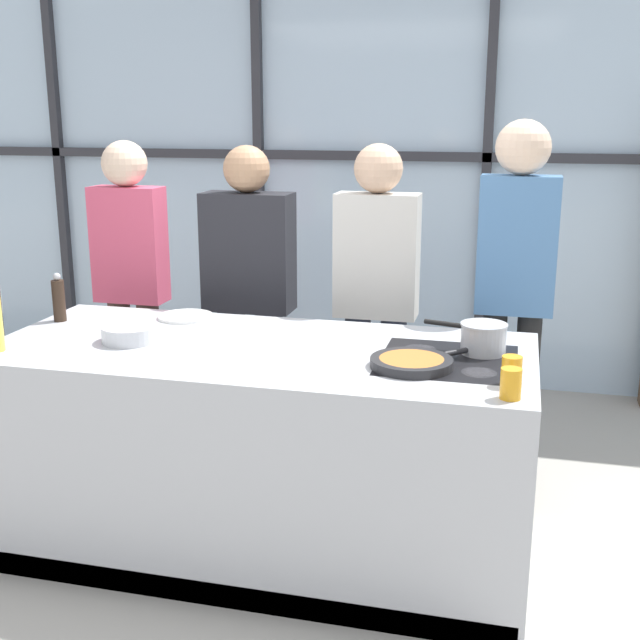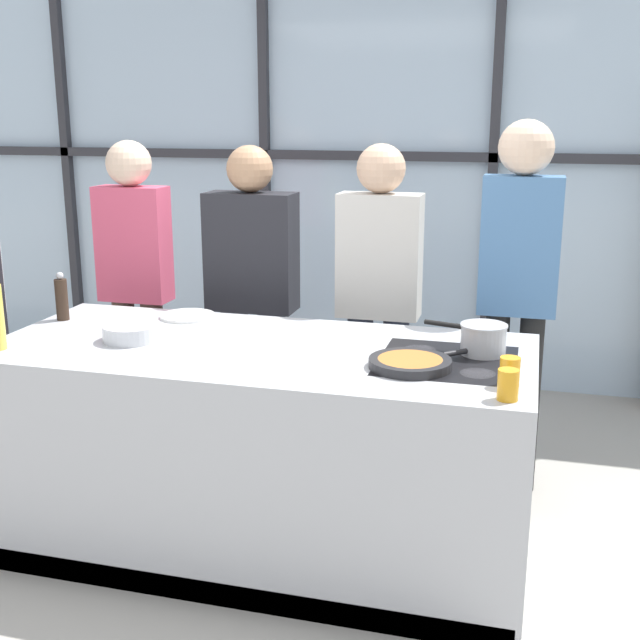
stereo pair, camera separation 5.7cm
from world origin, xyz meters
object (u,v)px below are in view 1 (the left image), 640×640
Objects in this scene: spectator_far_left at (131,274)px; frying_pan at (413,362)px; mixing_bowl at (130,333)px; juice_glass_near at (511,384)px; juice_glass_far at (512,371)px; saucepan at (483,337)px; spectator_center_right at (376,290)px; white_plate at (186,316)px; spectator_far_right at (515,276)px; spectator_center_left at (249,289)px; pepper_grinder at (59,299)px.

spectator_far_left reaches higher than frying_pan.
spectator_far_left is at bearing 116.47° from mixing_bowl.
juice_glass_near is 1.00× the size of juice_glass_far.
juice_glass_near is (0.12, -0.51, -0.01)m from saucepan.
spectator_center_right is 16.00× the size of juice_glass_near.
juice_glass_far reaches higher than white_plate.
mixing_bowl is at bearing -172.48° from saucepan.
saucepan is at bearing 103.07° from juice_glass_near.
spectator_far_right reaches higher than saucepan.
frying_pan is (0.97, -0.95, -0.02)m from spectator_center_left.
spectator_center_right is 5.01× the size of saucepan.
juice_glass_near is at bearing -36.20° from frying_pan.
saucepan is at bearing 128.02° from spectator_center_right.
pepper_grinder is (-1.34, -0.67, 0.03)m from spectator_center_right.
spectator_center_left is 1.36m from frying_pan.
juice_glass_near is (1.55, -0.32, 0.02)m from mixing_bowl.
spectator_center_left is at bearing 0.00° from spectator_center_right.
white_plate is at bearing 157.96° from juice_glass_far.
spectator_center_right is 1.39m from juice_glass_near.
spectator_far_right is 17.08× the size of juice_glass_near.
spectator_center_left is at bearing 135.63° from frying_pan.
spectator_center_right reaches higher than frying_pan.
mixing_bowl is at bearing 116.47° from spectator_far_left.
spectator_far_right is 5.35× the size of saucepan.
spectator_center_right is at bearing 30.42° from white_plate.
spectator_center_right reaches higher than saucepan.
white_plate is (-1.47, -0.48, -0.17)m from spectator_far_right.
juice_glass_near is at bearing 137.64° from spectator_center_left.
spectator_far_right is at bearing 180.00° from spectator_center_right.
spectator_center_left is at bearing -180.00° from spectator_far_left.
juice_glass_near is at bearing -90.00° from juice_glass_far.
white_plate is (-0.15, -0.48, -0.04)m from spectator_center_left.
spectator_far_left is 0.70m from white_plate.
juice_glass_near is (2.01, -0.55, -0.05)m from pepper_grinder.
white_plate is (0.51, -0.48, -0.08)m from spectator_far_left.
saucepan reaches higher than mixing_bowl.
mixing_bowl is 2.20× the size of juice_glass_near.
frying_pan is 1.96× the size of mixing_bowl.
juice_glass_far is (0.01, -1.08, -0.12)m from spectator_far_right.
saucepan is 0.52m from juice_glass_near.
spectator_far_left reaches higher than saucepan.
frying_pan is 1.19m from mixing_bowl.
pepper_grinder reaches higher than saucepan.
frying_pan is 0.38m from juice_glass_far.
spectator_center_right reaches higher than spectator_center_left.
spectator_far_left reaches higher than juice_glass_near.
spectator_far_right is at bearing 30.26° from mixing_bowl.
spectator_center_left is 1.80m from juice_glass_near.
spectator_far_right reaches higher than juice_glass_near.
spectator_far_left is 5.02× the size of saucepan.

